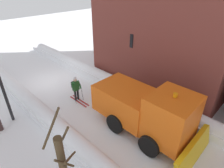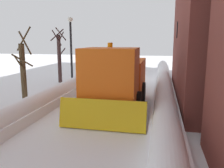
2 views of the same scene
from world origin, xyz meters
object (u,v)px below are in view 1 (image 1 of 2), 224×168
plow_truck (146,110)px  skier (76,87)px  traffic_light_pole (131,52)px  bare_tree_mid (63,166)px

plow_truck → skier: (0.76, -5.15, -0.48)m
traffic_light_pole → bare_tree_mid: (7.88, 3.38, -1.32)m
traffic_light_pole → plow_truck: bearing=49.5°
skier → bare_tree_mid: 6.58m
plow_truck → traffic_light_pole: 4.81m
bare_tree_mid → traffic_light_pole: bearing=-156.8°
plow_truck → skier: plow_truck is taller
plow_truck → bare_tree_mid: bearing=-1.0°
skier → traffic_light_pole: size_ratio=0.43×
traffic_light_pole → bare_tree_mid: bearing=23.2°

